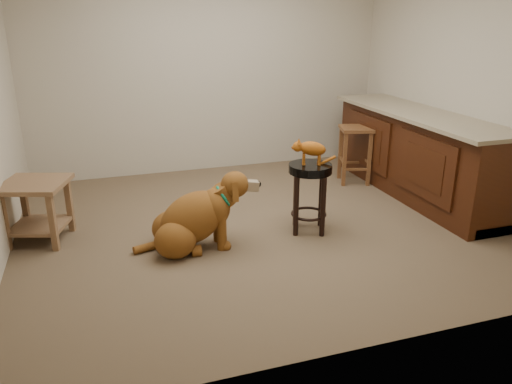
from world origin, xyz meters
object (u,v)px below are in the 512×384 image
object	(u,v)px
tabby_kitten	(310,149)
padded_stool	(310,184)
wood_stool	(355,154)
golden_retriever	(194,219)
side_table	(37,202)

from	to	relation	value
tabby_kitten	padded_stool	bearing A→B (deg)	-5.72
wood_stool	tabby_kitten	distance (m)	1.66
wood_stool	tabby_kitten	size ratio (longest dim) A/B	1.65
padded_stool	wood_stool	bearing A→B (deg)	46.34
tabby_kitten	wood_stool	bearing A→B (deg)	67.48
padded_stool	golden_retriever	xyz separation A→B (m)	(-1.10, -0.04, -0.19)
wood_stool	tabby_kitten	world-z (taller)	tabby_kitten
wood_stool	golden_retriever	xyz separation A→B (m)	(-2.20, -1.20, -0.08)
padded_stool	wood_stool	xyz separation A→B (m)	(1.11, 1.16, -0.11)
padded_stool	side_table	distance (m)	2.45
golden_retriever	padded_stool	bearing A→B (deg)	5.37
wood_stool	side_table	world-z (taller)	wood_stool
padded_stool	side_table	bearing A→B (deg)	167.08
side_table	golden_retriever	xyz separation A→B (m)	(1.29, -0.59, -0.10)
side_table	tabby_kitten	world-z (taller)	tabby_kitten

